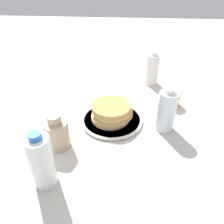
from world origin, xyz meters
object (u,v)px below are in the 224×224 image
(plate, at_px, (112,120))
(water_bottle_near, at_px, (42,161))
(cream_jug, at_px, (57,133))
(pancake_stack, at_px, (112,112))
(juice_glass, at_px, (172,99))
(water_bottle_far, at_px, (152,69))
(water_bottle_mid, at_px, (166,111))

(plate, bearing_deg, water_bottle_near, 60.93)
(plate, bearing_deg, cream_jug, 41.38)
(pancake_stack, bearing_deg, plate, -119.98)
(pancake_stack, relative_size, juice_glass, 2.37)
(pancake_stack, relative_size, water_bottle_near, 0.89)
(plate, bearing_deg, pancake_stack, 60.02)
(cream_jug, bearing_deg, pancake_stack, -138.82)
(juice_glass, relative_size, water_bottle_far, 0.41)
(cream_jug, xyz_separation_m, water_bottle_far, (-0.37, -0.52, 0.02))
(cream_jug, relative_size, water_bottle_mid, 0.74)
(juice_glass, xyz_separation_m, water_bottle_mid, (0.06, 0.18, 0.06))
(cream_jug, xyz_separation_m, water_bottle_mid, (-0.40, -0.13, 0.03))
(water_bottle_near, distance_m, water_bottle_mid, 0.49)
(plate, height_order, cream_jug, cream_jug)
(plate, relative_size, juice_glass, 3.53)
(water_bottle_mid, bearing_deg, pancake_stack, -8.04)
(juice_glass, bearing_deg, water_bottle_far, -68.49)
(water_bottle_near, bearing_deg, cream_jug, -87.82)
(pancake_stack, height_order, cream_jug, cream_jug)
(pancake_stack, distance_m, cream_jug, 0.25)
(cream_jug, relative_size, water_bottle_near, 0.70)
(plate, xyz_separation_m, cream_jug, (0.19, 0.16, 0.05))
(juice_glass, height_order, water_bottle_near, water_bottle_near)
(pancake_stack, xyz_separation_m, juice_glass, (-0.27, -0.15, -0.02))
(pancake_stack, bearing_deg, water_bottle_mid, 171.96)
(pancake_stack, bearing_deg, water_bottle_near, 60.94)
(water_bottle_mid, bearing_deg, cream_jug, 18.13)
(plate, height_order, water_bottle_far, water_bottle_far)
(juice_glass, xyz_separation_m, water_bottle_far, (0.08, -0.21, 0.05))
(water_bottle_near, relative_size, water_bottle_mid, 1.06)
(plate, relative_size, pancake_stack, 1.49)
(water_bottle_near, relative_size, water_bottle_far, 1.09)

